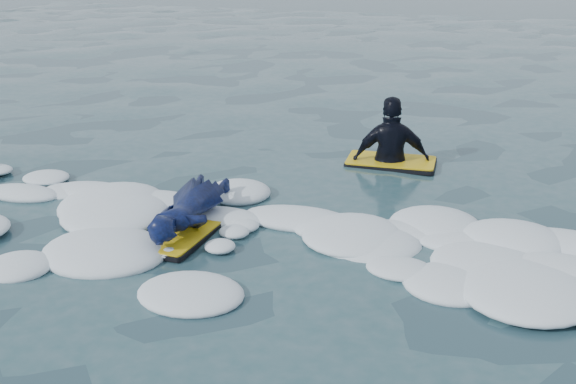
# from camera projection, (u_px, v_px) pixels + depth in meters

# --- Properties ---
(ground) EXTENTS (120.00, 120.00, 0.00)m
(ground) POSITION_uv_depth(u_px,v_px,m) (130.00, 266.00, 7.03)
(ground) COLOR #1A363F
(ground) RESTS_ON ground
(foam_band) EXTENTS (12.00, 3.10, 0.30)m
(foam_band) POSITION_uv_depth(u_px,v_px,m) (175.00, 226.00, 7.96)
(foam_band) COLOR white
(foam_band) RESTS_ON ground
(prone_woman_unit) EXTENTS (0.70, 1.71, 0.44)m
(prone_woman_unit) POSITION_uv_depth(u_px,v_px,m) (188.00, 211.00, 7.76)
(prone_woman_unit) COLOR black
(prone_woman_unit) RESTS_ON ground
(waiting_rider_unit) EXTENTS (1.24, 0.71, 1.81)m
(waiting_rider_unit) POSITION_uv_depth(u_px,v_px,m) (391.00, 162.00, 9.88)
(waiting_rider_unit) COLOR black
(waiting_rider_unit) RESTS_ON ground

